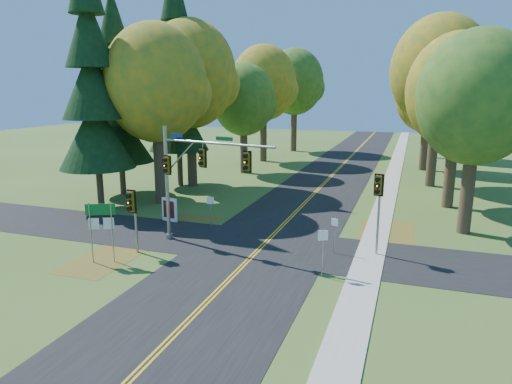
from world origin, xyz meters
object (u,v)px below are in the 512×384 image
(traffic_mast, at_px, (191,171))
(info_kiosk, at_px, (170,210))
(route_sign_cluster, at_px, (101,220))
(east_signal_pole, at_px, (379,194))

(traffic_mast, xyz_separation_m, info_kiosk, (-3.72, 3.81, -3.65))
(traffic_mast, xyz_separation_m, route_sign_cluster, (-3.19, -4.22, -2.15))
(route_sign_cluster, xyz_separation_m, info_kiosk, (-0.53, 8.02, -1.50))
(east_signal_pole, height_order, info_kiosk, east_signal_pole)
(route_sign_cluster, bearing_deg, info_kiosk, 68.93)
(east_signal_pole, bearing_deg, traffic_mast, -157.12)
(traffic_mast, bearing_deg, east_signal_pole, 20.13)
(east_signal_pole, xyz_separation_m, route_sign_cluster, (-13.72, -5.74, -1.20))
(route_sign_cluster, relative_size, info_kiosk, 1.98)
(east_signal_pole, distance_m, info_kiosk, 14.69)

